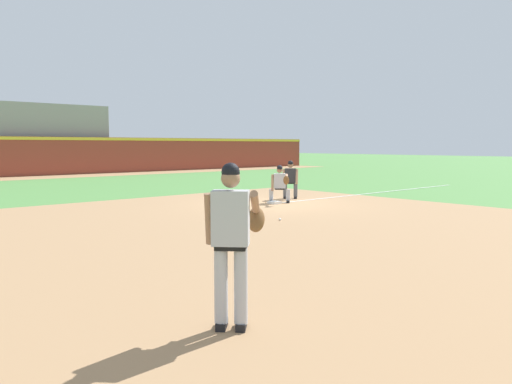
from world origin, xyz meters
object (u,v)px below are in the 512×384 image
at_px(pitcher, 233,235).
at_px(first_baseman, 280,182).
at_px(first_base_bag, 275,203).
at_px(baseball, 280,219).
at_px(umpire, 290,178).

height_order(pitcher, first_baseman, pitcher).
bearing_deg(first_base_bag, pitcher, -135.71).
relative_size(pitcher, first_baseman, 1.39).
xyz_separation_m(first_base_bag, baseball, (-2.58, -2.93, -0.01)).
bearing_deg(umpire, first_baseman, -149.35).
relative_size(baseball, umpire, 0.05).
height_order(first_base_bag, pitcher, pitcher).
bearing_deg(pitcher, baseball, 42.18).
bearing_deg(first_base_bag, umpire, 26.89).
xyz_separation_m(first_base_bag, first_baseman, (0.32, 0.05, 0.69)).
xyz_separation_m(baseball, pitcher, (-5.95, -5.39, 1.02)).
height_order(first_base_bag, umpire, umpire).
bearing_deg(first_baseman, umpire, 30.65).
height_order(first_base_bag, baseball, first_base_bag).
height_order(baseball, pitcher, pitcher).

